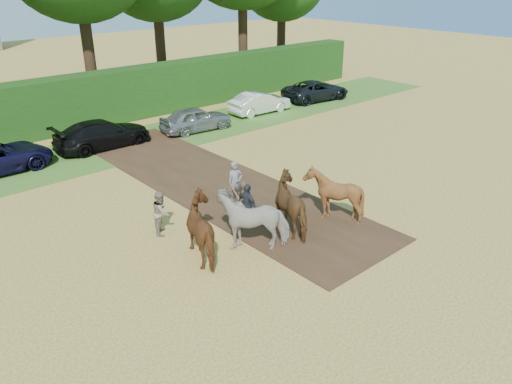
% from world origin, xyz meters
% --- Properties ---
extents(ground, '(120.00, 120.00, 0.00)m').
position_xyz_m(ground, '(0.00, 0.00, 0.00)').
color(ground, gold).
rests_on(ground, ground).
extents(earth_strip, '(4.50, 17.00, 0.05)m').
position_xyz_m(earth_strip, '(1.50, 7.00, 0.03)').
color(earth_strip, '#472D1C').
rests_on(earth_strip, ground).
extents(grass_verge, '(50.00, 5.00, 0.03)m').
position_xyz_m(grass_verge, '(0.00, 14.00, 0.01)').
color(grass_verge, '#38601E').
rests_on(grass_verge, ground).
extents(hedgerow, '(46.00, 1.60, 3.00)m').
position_xyz_m(hedgerow, '(0.00, 18.50, 1.50)').
color(hedgerow, '#14380F').
rests_on(hedgerow, ground).
extents(spectator_near, '(0.94, 0.96, 1.56)m').
position_xyz_m(spectator_near, '(-2.42, 4.69, 0.78)').
color(spectator_near, '#A0947E').
rests_on(spectator_near, ground).
extents(spectator_far, '(0.43, 0.95, 1.60)m').
position_xyz_m(spectator_far, '(0.14, 3.13, 0.80)').
color(spectator_far, '#252731').
rests_on(spectator_far, ground).
extents(plough_team, '(6.83, 4.86, 1.98)m').
position_xyz_m(plough_team, '(0.32, 1.97, 0.98)').
color(plough_team, '#5F3217').
rests_on(plough_team, ground).
extents(parked_cars, '(37.08, 3.19, 1.44)m').
position_xyz_m(parked_cars, '(0.43, 14.10, 0.70)').
color(parked_cars, silver).
rests_on(parked_cars, ground).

